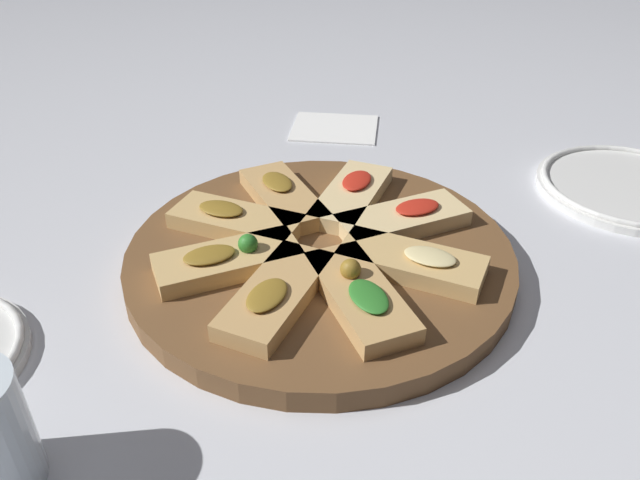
% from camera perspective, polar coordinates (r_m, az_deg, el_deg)
% --- Properties ---
extents(ground_plane, '(3.00, 3.00, 0.00)m').
position_cam_1_polar(ground_plane, '(0.70, 0.00, -2.30)').
color(ground_plane, silver).
extents(serving_board, '(0.42, 0.42, 0.02)m').
position_cam_1_polar(serving_board, '(0.69, 0.00, -1.49)').
color(serving_board, brown).
rests_on(serving_board, ground_plane).
extents(focaccia_slice_0, '(0.14, 0.15, 0.03)m').
position_cam_1_polar(focaccia_slice_0, '(0.76, 2.92, 4.10)').
color(focaccia_slice_0, '#E5C689').
rests_on(focaccia_slice_0, serving_board).
extents(focaccia_slice_1, '(0.09, 0.16, 0.03)m').
position_cam_1_polar(focaccia_slice_1, '(0.76, -3.40, 3.99)').
color(focaccia_slice_1, tan).
rests_on(focaccia_slice_1, serving_board).
extents(focaccia_slice_2, '(0.15, 0.14, 0.03)m').
position_cam_1_polar(focaccia_slice_2, '(0.71, -7.75, 1.79)').
color(focaccia_slice_2, tan).
rests_on(focaccia_slice_2, serving_board).
extents(focaccia_slice_3, '(0.16, 0.08, 0.04)m').
position_cam_1_polar(focaccia_slice_3, '(0.65, -8.42, -1.80)').
color(focaccia_slice_3, tan).
rests_on(focaccia_slice_3, serving_board).
extents(focaccia_slice_4, '(0.14, 0.15, 0.03)m').
position_cam_1_polar(focaccia_slice_4, '(0.60, -4.04, -4.97)').
color(focaccia_slice_4, tan).
rests_on(focaccia_slice_4, serving_board).
extents(focaccia_slice_5, '(0.08, 0.15, 0.04)m').
position_cam_1_polar(focaccia_slice_5, '(0.60, 3.65, -4.95)').
color(focaccia_slice_5, tan).
rests_on(focaccia_slice_5, serving_board).
extents(focaccia_slice_6, '(0.15, 0.14, 0.03)m').
position_cam_1_polar(focaccia_slice_6, '(0.65, 8.45, -1.99)').
color(focaccia_slice_6, tan).
rests_on(focaccia_slice_6, serving_board).
extents(focaccia_slice_7, '(0.16, 0.08, 0.03)m').
position_cam_1_polar(focaccia_slice_7, '(0.72, 7.62, 1.92)').
color(focaccia_slice_7, '#E5C689').
rests_on(focaccia_slice_7, serving_board).
extents(plate_left, '(0.24, 0.24, 0.02)m').
position_cam_1_polar(plate_left, '(0.93, 26.41, 4.47)').
color(plate_left, white).
rests_on(plate_left, ground_plane).
extents(napkin_stack, '(0.17, 0.16, 0.01)m').
position_cam_1_polar(napkin_stack, '(1.02, 1.34, 10.27)').
color(napkin_stack, white).
rests_on(napkin_stack, ground_plane).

